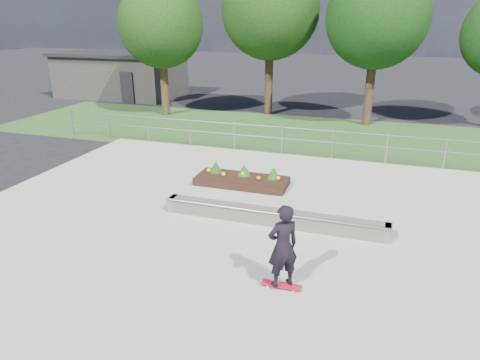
% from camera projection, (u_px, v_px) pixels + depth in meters
% --- Properties ---
extents(ground, '(120.00, 120.00, 0.00)m').
position_uv_depth(ground, '(214.00, 241.00, 10.62)').
color(ground, black).
rests_on(ground, ground).
extents(grass_verge, '(30.00, 8.00, 0.02)m').
position_uv_depth(grass_verge, '(298.00, 134.00, 20.40)').
color(grass_verge, '#28491D').
rests_on(grass_verge, ground).
extents(concrete_slab, '(15.00, 15.00, 0.06)m').
position_uv_depth(concrete_slab, '(214.00, 240.00, 10.61)').
color(concrete_slab, '#A5A092').
rests_on(concrete_slab, ground).
extents(fence, '(20.06, 0.06, 1.20)m').
position_uv_depth(fence, '(282.00, 137.00, 17.02)').
color(fence, '#96989E').
rests_on(fence, ground).
extents(building, '(8.40, 5.40, 3.00)m').
position_uv_depth(building, '(121.00, 74.00, 30.15)').
color(building, '#2E2C29').
rests_on(building, ground).
extents(tree_far_left, '(4.55, 4.55, 7.15)m').
position_uv_depth(tree_far_left, '(161.00, 25.00, 22.79)').
color(tree_far_left, '#362415').
rests_on(tree_far_left, ground).
extents(tree_mid_left, '(5.25, 5.25, 8.25)m').
position_uv_depth(tree_mid_left, '(270.00, 10.00, 22.70)').
color(tree_mid_left, black).
rests_on(tree_mid_left, ground).
extents(tree_mid_right, '(4.90, 4.90, 7.70)m').
position_uv_depth(tree_mid_right, '(377.00, 17.00, 20.35)').
color(tree_mid_right, '#351E15').
rests_on(tree_mid_right, ground).
extents(grind_ledge, '(6.00, 0.44, 0.43)m').
position_uv_depth(grind_ledge, '(272.00, 217.00, 11.29)').
color(grind_ledge, brown).
rests_on(grind_ledge, concrete_slab).
extents(planter_bed, '(3.00, 1.20, 0.61)m').
position_uv_depth(planter_bed, '(242.00, 179.00, 14.04)').
color(planter_bed, black).
rests_on(planter_bed, concrete_slab).
extents(skateboarder, '(0.80, 0.73, 1.84)m').
position_uv_depth(skateboarder, '(283.00, 247.00, 8.32)').
color(skateboarder, white).
rests_on(skateboarder, concrete_slab).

